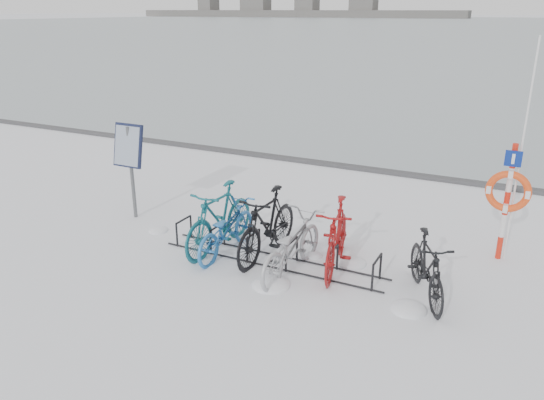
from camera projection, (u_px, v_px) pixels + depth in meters
name	position (u px, v px, depth m)	size (l,w,h in m)	color
ground	(272.00, 261.00, 8.99)	(900.00, 900.00, 0.00)	white
ice_sheet	(535.00, 25.00, 139.34)	(400.00, 298.00, 0.02)	#9DA9B1
quay_edge	(372.00, 170.00, 13.93)	(400.00, 0.25, 0.10)	#3F3F42
bike_rack	(272.00, 252.00, 8.92)	(4.00, 0.48, 0.46)	black
info_board	(129.00, 151.00, 10.42)	(0.65, 0.25, 1.94)	#595B5E
lifebuoy_station	(508.00, 191.00, 8.63)	(0.71, 0.22, 3.67)	red
shoreline	(286.00, 12.00, 278.09)	(180.00, 12.00, 9.50)	#505050
bike_0	(219.00, 216.00, 9.32)	(0.56, 2.00, 1.20)	#145B68
bike_1	(226.00, 227.00, 9.19)	(0.62, 1.79, 0.94)	#2870B8
bike_2	(267.00, 223.00, 9.03)	(0.57, 2.00, 1.20)	black
bike_3	(291.00, 244.00, 8.46)	(0.66, 1.90, 1.00)	#9EA0A5
bike_4	(337.00, 235.00, 8.60)	(0.55, 1.95, 1.17)	maroon
bike_5	(427.00, 266.00, 7.74)	(0.47, 1.67, 1.01)	black
snow_drifts	(302.00, 272.00, 8.62)	(5.43, 1.96, 0.21)	white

